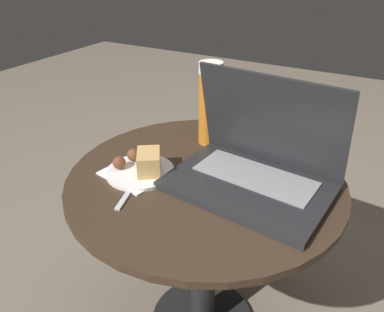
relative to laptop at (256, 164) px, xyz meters
The scene contains 6 objects.
table 0.22m from the laptop, 167.87° to the right, with size 0.69×0.69×0.55m.
napkin 0.30m from the laptop, 157.07° to the right, with size 0.17×0.13×0.00m.
laptop is the anchor object (origin of this frame).
beer_glass 0.25m from the laptop, 143.38° to the left, with size 0.07×0.07×0.23m.
snack_plate 0.28m from the laptop, 160.54° to the right, with size 0.17×0.17×0.06m.
fork 0.29m from the laptop, 149.64° to the right, with size 0.07×0.18×0.00m.
Camera 1 is at (0.36, -0.71, 1.05)m, focal length 35.00 mm.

